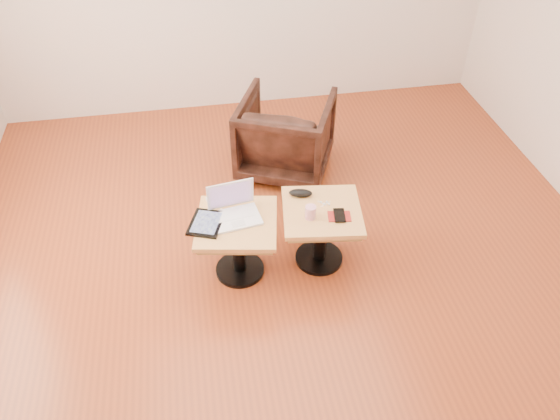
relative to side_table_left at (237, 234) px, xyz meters
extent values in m
cube|color=maroon|center=(0.33, -0.02, -0.34)|extent=(4.50, 4.50, 0.01)
cylinder|color=black|center=(0.00, 0.00, -0.33)|extent=(0.32, 0.32, 0.03)
cylinder|color=black|center=(0.00, 0.00, -0.12)|extent=(0.08, 0.08, 0.39)
cube|color=olive|center=(0.00, 0.00, 0.06)|extent=(0.53, 0.53, 0.04)
cube|color=#BA6A31|center=(0.00, 0.00, 0.10)|extent=(0.58, 0.58, 0.03)
cylinder|color=black|center=(0.55, 0.01, -0.33)|extent=(0.32, 0.32, 0.03)
cylinder|color=black|center=(0.55, 0.01, -0.12)|extent=(0.08, 0.08, 0.39)
cube|color=olive|center=(0.55, 0.01, 0.06)|extent=(0.51, 0.51, 0.04)
cube|color=#BA6A31|center=(0.55, 0.01, 0.10)|extent=(0.56, 0.56, 0.03)
cube|color=white|center=(0.00, 0.02, 0.12)|extent=(0.33, 0.25, 0.02)
cube|color=silver|center=(-0.01, 0.05, 0.13)|extent=(0.26, 0.14, 0.00)
cube|color=silver|center=(0.01, -0.04, 0.13)|extent=(0.09, 0.07, 0.00)
cube|color=white|center=(-0.02, 0.13, 0.23)|extent=(0.30, 0.07, 0.20)
cube|color=#963842|center=(-0.02, 0.13, 0.23)|extent=(0.26, 0.06, 0.17)
cube|color=black|center=(-0.19, 0.00, 0.12)|extent=(0.27, 0.30, 0.02)
cube|color=#191E38|center=(-0.19, 0.00, 0.13)|extent=(0.22, 0.25, 0.00)
cube|color=white|center=(-0.15, 0.22, 0.12)|extent=(0.05, 0.05, 0.02)
ellipsoid|color=black|center=(0.44, 0.17, 0.14)|extent=(0.17, 0.10, 0.05)
cylinder|color=#CF406D|center=(0.46, -0.05, 0.16)|extent=(0.08, 0.08, 0.09)
sphere|color=white|center=(0.57, 0.06, 0.12)|extent=(0.01, 0.01, 0.01)
sphere|color=white|center=(0.59, 0.07, 0.12)|extent=(0.01, 0.01, 0.01)
sphere|color=white|center=(0.56, 0.08, 0.12)|extent=(0.01, 0.01, 0.01)
sphere|color=white|center=(0.60, 0.05, 0.12)|extent=(0.01, 0.01, 0.01)
cylinder|color=white|center=(0.57, 0.06, 0.11)|extent=(0.07, 0.05, 0.00)
cube|color=maroon|center=(0.64, -0.07, 0.12)|extent=(0.16, 0.12, 0.01)
cube|color=black|center=(0.64, -0.07, 0.12)|extent=(0.09, 0.13, 0.01)
imported|color=black|center=(0.51, 1.09, -0.02)|extent=(0.92, 0.93, 0.65)
camera|label=1|loc=(-0.17, -2.52, 2.39)|focal=35.00mm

